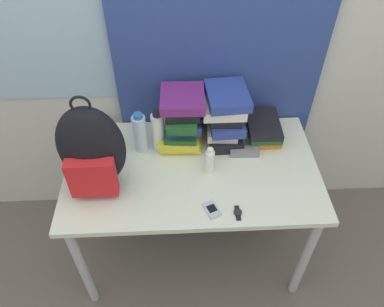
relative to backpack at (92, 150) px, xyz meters
The scene contains 14 objects.
ground_plane 1.11m from the backpack, 32.67° to the right, with size 12.00×12.00×0.00m, color #665B51.
wall_back 0.75m from the backpack, 49.72° to the left, with size 6.00×0.06×2.50m.
curtain_blue 0.82m from the backpack, 37.73° to the left, with size 1.08×0.04×2.50m.
desk 0.55m from the backpack, ahead, with size 1.27×0.73×0.75m.
backpack is the anchor object (origin of this frame).
book_stack_left 0.51m from the backpack, 35.44° to the left, with size 0.24×0.29×0.30m.
book_stack_center 0.70m from the backpack, 25.05° to the left, with size 0.24×0.29×0.30m.
book_stack_right 0.91m from the backpack, 18.81° to the left, with size 0.18×0.25×0.11m.
water_bottle 0.31m from the backpack, 49.18° to the left, with size 0.07×0.07×0.24m.
sports_bottle 0.38m from the backpack, 39.17° to the left, with size 0.07×0.07×0.24m.
sunscreen_bottle 0.56m from the backpack, ahead, with size 0.04×0.04×0.15m.
cell_phone 0.60m from the backpack, 20.22° to the right, with size 0.09×0.11×0.02m.
sunglasses_case 0.77m from the backpack, 12.28° to the left, with size 0.15×0.06×0.04m.
wristwatch 0.71m from the backpack, 18.44° to the right, with size 0.04×0.08×0.01m.
Camera 1 is at (-0.06, -0.91, 2.14)m, focal length 35.00 mm.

